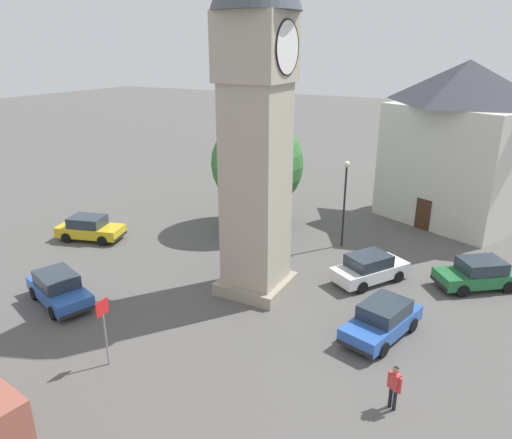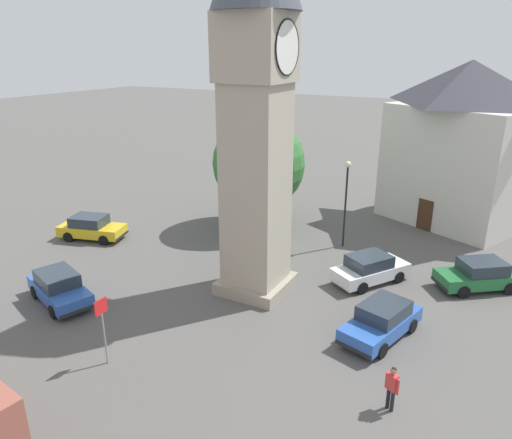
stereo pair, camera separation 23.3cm
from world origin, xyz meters
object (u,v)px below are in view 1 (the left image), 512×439
Objects in this scene: tree at (257,164)px; lamp_post at (345,191)px; road_sign at (104,322)px; car_silver_kerb at (370,268)px; pedestrian at (394,384)px; building_terrace_right at (459,142)px; car_white_side at (382,320)px; car_red_corner at (478,274)px; clock_tower at (256,67)px; car_black_far at (90,228)px; car_blue_kerb at (59,289)px.

tree is 6.37m from lamp_post.
lamp_post is 1.91× the size of road_sign.
car_silver_kerb is 5.60m from lamp_post.
pedestrian is 0.15× the size of building_terrace_right.
building_terrace_right is 3.91× the size of road_sign.
pedestrian reaches higher than car_silver_kerb.
road_sign reaches higher than car_white_side.
car_red_corner is 10.98m from pedestrian.
car_red_corner is 18.18m from road_sign.
lamp_post is at bearing -15.00° from road_sign.
car_silver_kerb is at bearing 20.18° from pedestrian.
road_sign reaches higher than car_silver_kerb.
clock_tower is 13.78m from pedestrian.
car_white_side is 19.27m from car_black_far.
car_white_side is 1.58× the size of road_sign.
car_white_side is at bearing 18.83° from pedestrian.
car_black_far is 0.60× the size of tree.
lamp_post is at bearing 75.59° from car_red_corner.
car_black_far is (2.07, 19.16, 0.00)m from car_white_side.
car_red_corner is at bearing -68.88° from car_silver_kerb.
clock_tower is at bearing -94.08° from car_black_far.
tree reaches higher than pedestrian.
car_blue_kerb is at bearing -143.64° from car_black_far.
tree is 1.39× the size of lamp_post.
car_black_far is (-2.62, 17.32, 0.00)m from car_silver_kerb.
clock_tower is at bearing -53.32° from car_blue_kerb.
car_silver_kerb is 0.40× the size of building_terrace_right.
car_blue_kerb is 1.01× the size of car_white_side.
road_sign is (-9.01, -10.33, 1.14)m from car_black_far.
building_terrace_right is 9.89m from lamp_post.
pedestrian is at bearing 170.69° from car_red_corner.
tree is at bearing 49.54° from car_white_side.
car_blue_kerb is 0.41× the size of building_terrace_right.
clock_tower reaches higher than car_black_far.
car_black_far is at bearing 85.92° from clock_tower.
clock_tower reaches higher than road_sign.
car_white_side is at bearing -151.80° from lamp_post.
car_black_far is at bearing 83.82° from car_white_side.
clock_tower is at bearing 164.74° from lamp_post.
tree is (8.14, 4.25, -6.41)m from clock_tower.
car_white_side is at bearing -51.81° from road_sign.
lamp_post is at bearing 28.20° from car_white_side.
clock_tower is at bearing 56.45° from pedestrian.
tree reaches higher than road_sign.
car_white_side is at bearing -72.54° from car_blue_kerb.
tree reaches higher than car_black_far.
car_silver_kerb is at bearing -144.72° from lamp_post.
road_sign reaches higher than car_red_corner.
tree is (2.68, 14.14, 3.59)m from car_red_corner.
tree is at bearing 7.39° from road_sign.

